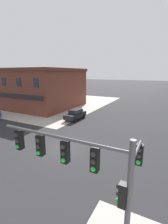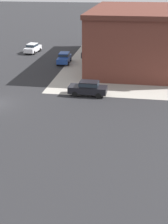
# 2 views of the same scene
# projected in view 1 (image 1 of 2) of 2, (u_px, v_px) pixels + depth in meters

# --- Properties ---
(ground_plane) EXTENTS (320.00, 320.00, 0.00)m
(ground_plane) POSITION_uv_depth(u_px,v_px,m) (64.00, 147.00, 16.90)
(ground_plane) COLOR #262628
(sidewalk_far_corner) EXTENTS (32.00, 32.00, 0.02)m
(sidewalk_far_corner) POSITION_uv_depth(u_px,v_px,m) (45.00, 102.00, 43.12)
(sidewalk_far_corner) COLOR #A8A399
(sidewalk_far_corner) RESTS_ON ground
(traffic_signal_main) EXTENTS (5.91, 2.09, 5.60)m
(traffic_signal_main) POSITION_uv_depth(u_px,v_px,m) (90.00, 174.00, 6.13)
(traffic_signal_main) COLOR #4C4C51
(traffic_signal_main) RESTS_ON ground
(car_main_southbound_far) EXTENTS (1.99, 4.45, 1.68)m
(car_main_southbound_far) POSITION_uv_depth(u_px,v_px,m) (75.00, 114.00, 26.79)
(car_main_southbound_far) COLOR black
(car_main_southbound_far) RESTS_ON ground
(storefront_block_near_corner) EXTENTS (25.06, 15.15, 8.44)m
(storefront_block_near_corner) POSITION_uv_depth(u_px,v_px,m) (26.00, 87.00, 38.71)
(storefront_block_near_corner) COLOR brown
(storefront_block_near_corner) RESTS_ON ground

